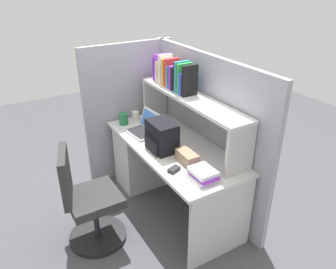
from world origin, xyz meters
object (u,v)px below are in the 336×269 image
Objects in this scene: backpack at (161,136)px; office_chair at (88,204)px; computer_mouse at (174,169)px; snack_canister at (124,119)px; laptop at (145,128)px; paper_cup at (136,116)px; tissue_box at (187,157)px.

office_chair is at bearing -89.85° from backpack.
computer_mouse is 0.83m from office_chair.
snack_canister is (-1.06, 0.02, 0.05)m from computer_mouse.
laptop is 1.11× the size of backpack.
computer_mouse is at bearing -14.17° from backpack.
office_chair is at bearing -63.18° from laptop.
computer_mouse is 1.09m from paper_cup.
tissue_box is (1.02, 0.00, -0.00)m from paper_cup.
paper_cup is (-0.32, 0.05, 0.00)m from laptop.
snack_canister is at bearing -82.35° from paper_cup.
computer_mouse is at bearing -102.89° from office_chair.
backpack is 0.32× the size of office_chair.
paper_cup is 0.47× the size of tissue_box.
office_chair is (-0.37, -0.65, -0.35)m from computer_mouse.
computer_mouse is at bearing -8.93° from laptop.
tissue_box is 0.96m from office_chair.
laptop is 0.95m from office_chair.
backpack is 0.88m from office_chair.
laptop is 0.77m from computer_mouse.
computer_mouse is (0.37, -0.09, -0.12)m from backpack.
laptop reaches higher than paper_cup.
computer_mouse is at bearing -1.02° from snack_canister.
backpack is 0.69m from snack_canister.
laptop is at bearing 151.36° from computer_mouse.
office_chair is at bearing -44.27° from snack_canister.
paper_cup is at bearing 97.65° from snack_canister.
paper_cup is 1.15m from office_chair.
tissue_box is at bearing 89.50° from computer_mouse.
tissue_box is (0.31, 0.08, -0.08)m from backpack.
computer_mouse is 0.19m from tissue_box.
paper_cup is 0.11× the size of office_chair.
tissue_box is at bearing 4.27° from laptop.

